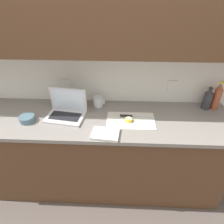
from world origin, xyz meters
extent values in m
plane|color=#564C47|center=(0.00, 0.00, 0.00)|extent=(12.00, 12.00, 0.00)
cube|color=white|center=(0.00, 0.35, 1.30)|extent=(5.20, 0.06, 2.60)
cube|color=white|center=(-0.34, 0.32, 1.06)|extent=(0.09, 0.01, 0.12)
cube|color=white|center=(0.72, 0.32, 1.06)|extent=(0.09, 0.01, 0.12)
cube|color=brown|center=(0.00, 0.16, 1.77)|extent=(4.42, 0.32, 0.70)
cube|color=brown|center=(0.00, 0.00, 0.42)|extent=(2.42, 0.60, 0.85)
cube|color=gray|center=(0.00, 0.00, 0.87)|extent=(2.50, 0.64, 0.03)
cube|color=silver|center=(-0.29, -0.01, 0.89)|extent=(0.37, 0.28, 0.02)
cube|color=black|center=(-0.29, -0.01, 0.90)|extent=(0.29, 0.17, 0.00)
cube|color=silver|center=(-0.27, 0.10, 1.02)|extent=(0.35, 0.06, 0.23)
cube|color=silver|center=(-0.27, 0.09, 1.02)|extent=(0.30, 0.05, 0.20)
cube|color=silver|center=(0.31, -0.03, 0.89)|extent=(0.43, 0.26, 0.01)
cube|color=silver|center=(0.42, 0.01, 0.89)|extent=(0.19, 0.05, 0.00)
cylinder|color=black|center=(0.27, 0.02, 0.90)|extent=(0.11, 0.03, 0.02)
cylinder|color=yellow|center=(0.29, -0.05, 0.91)|extent=(0.06, 0.06, 0.03)
cylinder|color=#F4EAA3|center=(0.29, -0.05, 0.92)|extent=(0.05, 0.05, 0.00)
cylinder|color=#333338|center=(1.05, 0.22, 0.96)|extent=(0.08, 0.08, 0.16)
cone|color=#333338|center=(1.05, 0.22, 1.07)|extent=(0.07, 0.07, 0.04)
cylinder|color=black|center=(1.05, 0.22, 1.10)|extent=(0.04, 0.04, 0.02)
cylinder|color=#A34C2D|center=(1.13, 0.22, 0.99)|extent=(0.07, 0.07, 0.21)
cone|color=#A34C2D|center=(1.13, 0.22, 1.12)|extent=(0.06, 0.06, 0.06)
cylinder|color=gold|center=(1.13, 0.22, 1.16)|extent=(0.03, 0.03, 0.02)
cylinder|color=silver|center=(-0.01, 0.22, 0.93)|extent=(0.10, 0.10, 0.10)
cube|color=silver|center=(0.05, 0.22, 0.94)|extent=(0.02, 0.01, 0.05)
cylinder|color=slate|center=(-0.61, -0.07, 0.91)|extent=(0.13, 0.13, 0.05)
cube|color=silver|center=(0.10, -0.24, 0.90)|extent=(0.23, 0.18, 0.02)
camera|label=1|loc=(0.21, -1.48, 1.94)|focal=32.00mm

